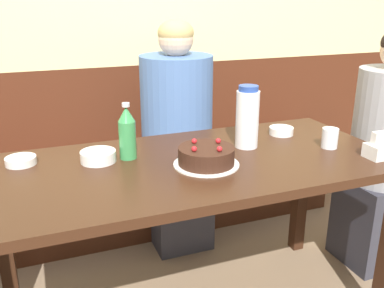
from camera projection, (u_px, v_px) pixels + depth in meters
The scene contains 12 objects.
back_wall at pixel (125, 8), 2.36m from camera, with size 4.80×0.04×2.50m.
bench_seat at pixel (143, 192), 2.50m from camera, with size 2.33×0.38×0.44m.
dining_table at pixel (194, 183), 1.64m from camera, with size 1.54×0.71×0.72m.
birthday_cake at pixel (206, 156), 1.56m from camera, with size 0.24×0.24×0.09m.
water_pitcher at pixel (247, 117), 1.72m from camera, with size 0.09×0.09×0.25m.
soju_bottle at pixel (127, 132), 1.60m from camera, with size 0.06×0.06×0.22m.
napkin_holder at pixel (381, 148), 1.63m from camera, with size 0.11×0.08×0.11m.
bowl_soup_white at pixel (21, 161), 1.57m from camera, with size 0.11×0.11×0.03m.
bowl_rice_small at pixel (281, 131), 1.91m from camera, with size 0.11×0.11×0.03m.
bowl_side_dish at pixel (98, 156), 1.60m from camera, with size 0.13×0.13×0.04m.
glass_water_tall at pixel (330, 138), 1.74m from camera, with size 0.07×0.07×0.08m.
person_teal_shirt at pixel (177, 141), 2.24m from camera, with size 0.37×0.37×1.21m.
Camera 1 is at (-0.55, -1.40, 1.30)m, focal length 40.00 mm.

